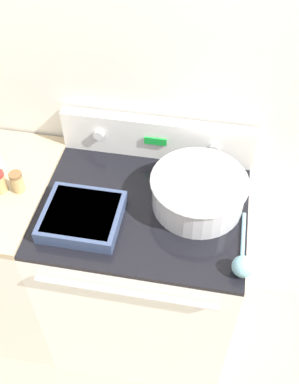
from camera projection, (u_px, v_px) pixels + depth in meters
ground_plane at (133, 382)px, 2.16m from camera, size 12.00×12.00×0.00m
kitchen_wall at (160, 84)px, 1.69m from camera, size 8.00×0.05×2.50m
stove_range at (145, 274)px, 2.03m from camera, size 0.78×0.65×0.94m
control_panel at (157, 138)px, 1.81m from camera, size 0.78×0.07×0.18m
side_counter at (0, 251)px, 2.11m from camera, size 0.61×0.62×0.96m
mixing_bowl at (198, 190)px, 1.63m from camera, size 0.36×0.36×0.13m
casserole_dish at (82, 216)px, 1.61m from camera, size 0.28×0.26×0.05m
ladle at (243, 263)px, 1.47m from camera, size 0.07×0.29×0.07m
spice_jar_brown_cap at (17, 182)px, 1.69m from camera, size 0.05×0.05×0.09m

